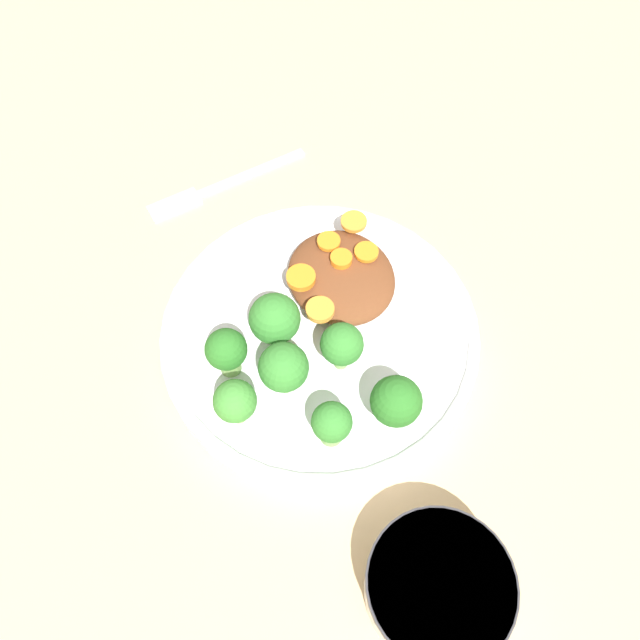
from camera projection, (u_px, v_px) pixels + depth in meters
The scene contains 18 objects.
ground_plane at pixel (320, 339), 0.57m from camera, with size 4.00×4.00×0.00m, color tan.
plate at pixel (320, 332), 0.56m from camera, with size 0.28×0.28×0.02m.
dip_bowl at pixel (438, 587), 0.44m from camera, with size 0.11×0.11×0.04m.
stew_mound at pixel (341, 276), 0.57m from camera, with size 0.10×0.11×0.03m, color brown.
broccoli_floret_0 at pixel (275, 320), 0.52m from camera, with size 0.04×0.04×0.06m.
broccoli_floret_1 at pixel (225, 349), 0.51m from camera, with size 0.04×0.04×0.05m.
broccoli_floret_2 at pixel (396, 402), 0.49m from camera, with size 0.04×0.04×0.05m.
broccoli_floret_3 at pixel (284, 368), 0.50m from camera, with size 0.04×0.04×0.06m.
broccoli_floret_4 at pixel (332, 424), 0.48m from camera, with size 0.03×0.03×0.05m.
broccoli_floret_5 at pixel (339, 346), 0.51m from camera, with size 0.04×0.04×0.05m.
broccoli_floret_6 at pixel (235, 402), 0.49m from camera, with size 0.03×0.03×0.05m.
carrot_slice_0 at pixel (341, 259), 0.55m from camera, with size 0.02×0.02×0.01m, color orange.
carrot_slice_1 at pixel (322, 305), 0.53m from camera, with size 0.02×0.02×0.01m, color orange.
carrot_slice_2 at pixel (354, 222), 0.58m from camera, with size 0.02×0.02×0.00m, color orange.
carrot_slice_3 at pixel (366, 252), 0.56m from camera, with size 0.02×0.02×0.00m, color orange.
carrot_slice_4 at pixel (305, 276), 0.55m from camera, with size 0.03×0.03×0.01m, color orange.
carrot_slice_5 at pixel (329, 241), 0.57m from camera, with size 0.02×0.02×0.00m, color orange.
fork at pixel (213, 188), 0.66m from camera, with size 0.18×0.03×0.01m.
Camera 1 is at (-0.13, -0.24, 0.50)m, focal length 35.00 mm.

